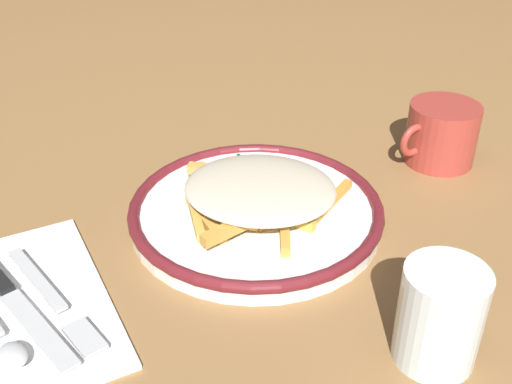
{
  "coord_description": "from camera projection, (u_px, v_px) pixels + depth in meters",
  "views": [
    {
      "loc": [
        0.3,
        0.49,
        0.4
      ],
      "look_at": [
        0.0,
        0.0,
        0.04
      ],
      "focal_mm": 43.91,
      "sensor_mm": 36.0,
      "label": 1
    }
  ],
  "objects": [
    {
      "name": "water_glass",
      "position": [
        440.0,
        316.0,
        0.51
      ],
      "size": [
        0.07,
        0.07,
        0.09
      ],
      "primitive_type": "cylinder",
      "color": "silver",
      "rests_on": "ground_plane"
    },
    {
      "name": "napkin",
      "position": [
        17.0,
        308.0,
        0.58
      ],
      "size": [
        0.18,
        0.25,
        0.01
      ],
      "primitive_type": "cube",
      "rotation": [
        0.0,
        0.0,
        -0.08
      ],
      "color": "white",
      "rests_on": "ground_plane"
    },
    {
      "name": "fork",
      "position": [
        52.0,
        298.0,
        0.58
      ],
      "size": [
        0.04,
        0.18,
        0.01
      ],
      "color": "silver",
      "rests_on": "napkin"
    },
    {
      "name": "plate",
      "position": [
        256.0,
        212.0,
        0.69
      ],
      "size": [
        0.28,
        0.28,
        0.03
      ],
      "color": "white",
      "rests_on": "ground_plane"
    },
    {
      "name": "knife",
      "position": [
        7.0,
        291.0,
        0.58
      ],
      "size": [
        0.05,
        0.21,
        0.01
      ],
      "color": "black",
      "rests_on": "napkin"
    },
    {
      "name": "fries_heap",
      "position": [
        256.0,
        192.0,
        0.67
      ],
      "size": [
        0.22,
        0.22,
        0.04
      ],
      "color": "tan",
      "rests_on": "plate"
    },
    {
      "name": "coffee_mug",
      "position": [
        441.0,
        134.0,
        0.8
      ],
      "size": [
        0.11,
        0.09,
        0.08
      ],
      "color": "#A83930",
      "rests_on": "ground_plane"
    },
    {
      "name": "ground_plane",
      "position": [
        256.0,
        222.0,
        0.7
      ],
      "size": [
        2.6,
        2.6,
        0.0
      ],
      "primitive_type": "plane",
      "color": "olive"
    }
  ]
}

